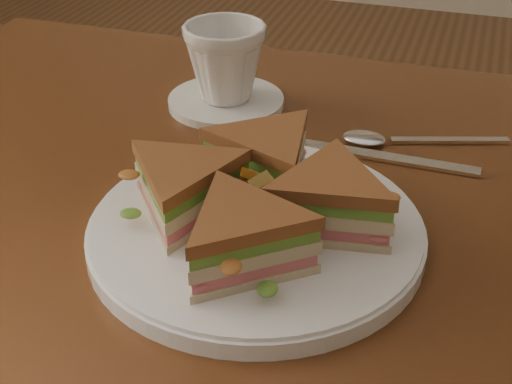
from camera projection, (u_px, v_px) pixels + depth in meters
table at (318, 298)px, 0.72m from camera, size 1.20×0.80×0.75m
plate at (256, 232)px, 0.63m from camera, size 0.30×0.30×0.02m
sandwich_wedges at (256, 197)px, 0.61m from camera, size 0.27×0.27×0.06m
crisps_mound at (256, 201)px, 0.61m from camera, size 0.09×0.09×0.05m
spoon at (385, 139)px, 0.79m from camera, size 0.18×0.07×0.01m
knife at (370, 155)px, 0.76m from camera, size 0.22×0.02×0.00m
saucer at (226, 101)px, 0.87m from camera, size 0.14×0.14×0.01m
coffee_cup at (225, 62)px, 0.84m from camera, size 0.10×0.10×0.09m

